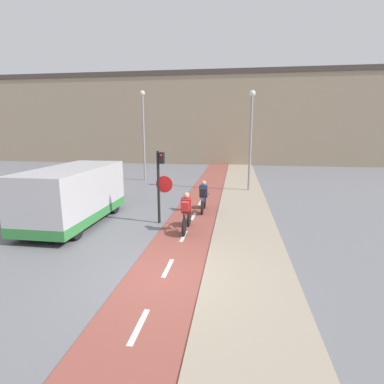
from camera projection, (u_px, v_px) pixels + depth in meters
ground_plane at (164, 277)px, 7.73m from camera, size 120.00×120.00×0.00m
bike_lane at (164, 277)px, 7.73m from camera, size 2.01×60.00×0.02m
sidewalk_strip at (250, 283)px, 7.41m from camera, size 2.40×60.00×0.05m
building_row_background at (221, 119)px, 33.11m from camera, size 60.00×5.20×9.58m
traffic_light_pole at (160, 179)px, 11.82m from camera, size 0.67×0.25×2.92m
street_lamp_far at (143, 126)px, 21.47m from camera, size 0.36×0.36×6.37m
street_lamp_sidewalk at (251, 130)px, 17.69m from camera, size 0.36×0.36×5.93m
cyclist_near at (186, 213)px, 11.06m from camera, size 0.46×1.75×1.49m
cyclist_far at (203, 197)px, 13.69m from camera, size 0.46×1.67×1.46m
van at (74, 196)px, 11.93m from camera, size 2.19×5.19×2.27m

